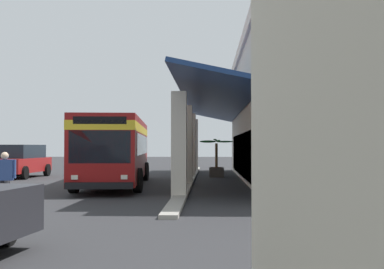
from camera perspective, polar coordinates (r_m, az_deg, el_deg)
The scene contains 7 objects.
ground at distance 25.31m, azimuth 6.38°, elevation -5.67°, with size 120.00×120.00×0.00m, color #2D2D30.
curb_strip at distance 26.00m, azimuth -0.23°, elevation -5.44°, with size 27.84×0.50×0.12m, color #9E998E.
plaza_building at distance 27.37m, azimuth 20.38°, elevation 2.73°, with size 23.50×17.01×7.63m.
transit_bus at distance 22.99m, azimuth -9.17°, elevation -1.47°, with size 11.39×3.56×3.34m.
parked_suv_red at distance 30.22m, azimuth -19.93°, elevation -2.98°, with size 4.89×2.36×1.97m.
pedestrian at distance 15.40m, azimuth -21.68°, elevation -4.74°, with size 0.32×0.69×1.70m.
potted_palm at distance 28.96m, azimuth 2.97°, elevation -3.99°, with size 1.98×2.10×2.36m.
Camera 1 is at (25.17, 6.11, 1.86)m, focal length 44.21 mm.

